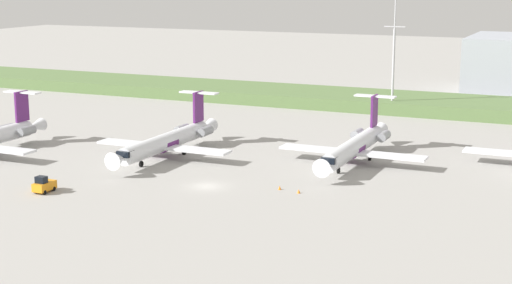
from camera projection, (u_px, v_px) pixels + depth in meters
The scene contains 8 objects.
ground_plane at pixel (288, 144), 135.33m from camera, with size 500.00×500.00×0.00m, color #9E9B96.
grass_berm at pixel (362, 100), 174.68m from camera, with size 320.00×20.00×2.63m, color #597542.
regional_jet_second at pixel (168, 140), 126.14m from camera, with size 22.81×31.00×9.00m.
regional_jet_third at pixel (355, 146), 122.21m from camera, with size 22.81×31.00×9.00m.
antenna_mast at pixel (394, 59), 163.55m from camera, with size 4.40×0.50×27.55m.
baggage_tug at pixel (44, 185), 105.34m from camera, with size 1.72×3.20×2.30m.
safety_cone_front_marker at pixel (280, 188), 106.79m from camera, with size 0.44×0.44×0.55m, color orange.
safety_cone_mid_marker at pixel (299, 191), 105.05m from camera, with size 0.44×0.44×0.55m, color orange.
Camera 1 is at (48.86, -93.08, 28.40)m, focal length 55.64 mm.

